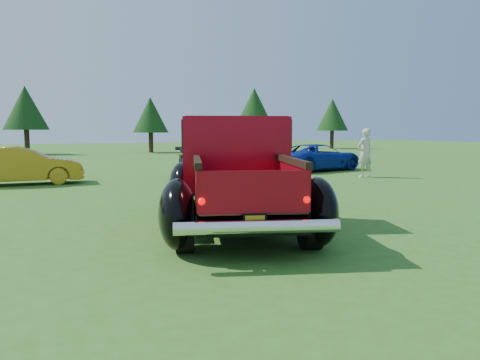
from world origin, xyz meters
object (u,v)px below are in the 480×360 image
(pickup_truck, at_px, (234,173))
(show_car_yellow, at_px, (23,166))
(spectator, at_px, (365,153))
(show_car_grey, at_px, (236,162))
(tree_mid_right, at_px, (150,115))
(tree_far_east, at_px, (332,115))
(tree_mid_left, at_px, (25,108))
(tree_east, at_px, (254,108))
(show_car_blue, at_px, (318,157))

(pickup_truck, height_order, show_car_yellow, pickup_truck)
(pickup_truck, xyz_separation_m, spectator, (8.09, 5.82, -0.04))
(show_car_yellow, distance_m, show_car_grey, 7.13)
(tree_mid_right, distance_m, pickup_truck, 29.45)
(tree_far_east, xyz_separation_m, spectator, (-15.80, -23.46, -2.33))
(tree_mid_left, height_order, tree_mid_right, tree_mid_left)
(tree_mid_left, height_order, spectator, tree_mid_left)
(tree_east, relative_size, show_car_yellow, 1.45)
(pickup_truck, bearing_deg, tree_far_east, 70.12)
(tree_east, distance_m, spectator, 23.63)
(tree_far_east, xyz_separation_m, show_car_grey, (-20.50, -22.01, -2.63))
(tree_mid_left, relative_size, show_car_blue, 1.19)
(tree_mid_right, height_order, show_car_blue, tree_mid_right)
(show_car_grey, bearing_deg, spectator, -95.98)
(tree_east, relative_size, pickup_truck, 0.93)
(show_car_grey, bearing_deg, show_car_yellow, 90.08)
(tree_mid_left, bearing_deg, tree_mid_right, -6.34)
(tree_east, bearing_deg, show_car_grey, -118.70)
(tree_far_east, bearing_deg, tree_mid_left, 178.94)
(tree_mid_right, height_order, tree_far_east, tree_far_east)
(tree_mid_left, relative_size, tree_far_east, 1.04)
(tree_mid_left, xyz_separation_m, spectator, (11.20, -23.96, -2.47))
(tree_mid_left, distance_m, show_car_yellow, 21.32)
(show_car_yellow, height_order, show_car_blue, show_car_yellow)
(tree_mid_right, xyz_separation_m, tree_east, (9.00, -0.50, 0.68))
(tree_mid_right, xyz_separation_m, show_car_grey, (-2.50, -21.51, -2.36))
(tree_east, height_order, show_car_blue, tree_east)
(tree_mid_left, relative_size, show_car_yellow, 1.34)
(show_car_yellow, bearing_deg, tree_far_east, -50.29)
(pickup_truck, bearing_deg, show_car_blue, 67.07)
(show_car_grey, bearing_deg, show_car_blue, -59.00)
(tree_mid_right, relative_size, show_car_blue, 1.05)
(show_car_yellow, xyz_separation_m, show_car_grey, (7.00, -1.37, -0.00))
(spectator, bearing_deg, show_car_yellow, -16.65)
(tree_mid_left, distance_m, tree_east, 18.06)
(show_car_blue, bearing_deg, tree_far_east, -48.48)
(tree_far_east, bearing_deg, show_car_yellow, -143.12)
(show_car_blue, height_order, spectator, spectator)
(tree_mid_left, bearing_deg, tree_east, -4.76)
(tree_mid_right, bearing_deg, show_car_yellow, -115.26)
(spectator, bearing_deg, show_car_grey, -20.24)
(tree_mid_left, relative_size, show_car_grey, 1.18)
(tree_east, xyz_separation_m, show_car_blue, (-6.71, -19.28, -3.07))
(tree_east, height_order, show_car_grey, tree_east)
(tree_far_east, bearing_deg, tree_mid_right, -178.41)
(tree_mid_left, distance_m, tree_mid_right, 9.06)
(tree_east, height_order, pickup_truck, tree_east)
(tree_east, relative_size, tree_far_east, 1.12)
(tree_mid_right, height_order, show_car_grey, tree_mid_right)
(show_car_blue, bearing_deg, tree_east, -29.91)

